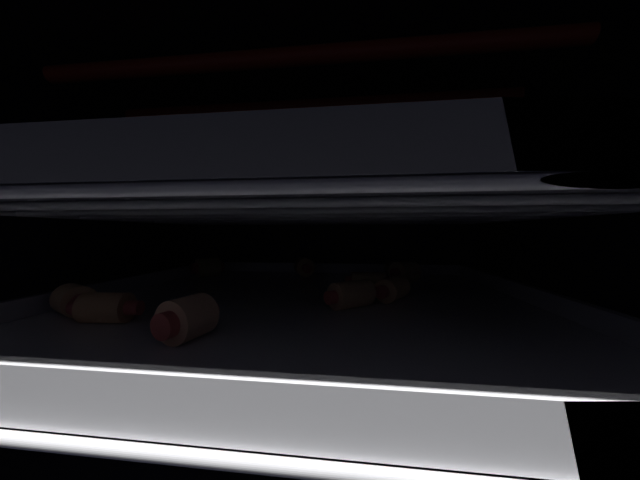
{
  "coord_description": "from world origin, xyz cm",
  "views": [
    {
      "loc": [
        5.35,
        -32.88,
        18.72
      ],
      "look_at": [
        0.0,
        9.91,
        17.62
      ],
      "focal_mm": 16.52,
      "sensor_mm": 36.0,
      "label": 1
    }
  ],
  "objects": [
    {
      "name": "pig_in_blanket_lower_7",
      "position": [
        9.29,
        0.39,
        12.55
      ],
      "size": [
        4.23,
        6.09,
        2.54
      ],
      "rotation": [
        0.0,
        0.0,
        2.63
      ],
      "color": "tan",
      "rests_on": "baking_tray_lower"
    },
    {
      "name": "pig_in_blanket_lower_9",
      "position": [
        -19.62,
        -9.71,
        12.67
      ],
      "size": [
        4.51,
        3.82,
        2.78
      ],
      "rotation": [
        0.0,
        0.0,
        4.23
      ],
      "color": "tan",
      "rests_on": "baking_tray_lower"
    },
    {
      "name": "pig_in_blanket_upper_1",
      "position": [
        2.74,
        12.65,
        23.06
      ],
      "size": [
        2.96,
        4.64,
        2.44
      ],
      "rotation": [
        0.0,
        0.0,
        6.1
      ],
      "color": "tan",
      "rests_on": "baking_tray_upper"
    },
    {
      "name": "pig_in_blanket_upper_5",
      "position": [
        -3.55,
        8.91,
        23.06
      ],
      "size": [
        4.96,
        5.6,
        2.45
      ],
      "rotation": [
        0.0,
        0.0,
        2.45
      ],
      "color": "tan",
      "rests_on": "baking_tray_upper"
    },
    {
      "name": "pig_in_blanket_upper_10",
      "position": [
        3.06,
        6.64,
        23.41
      ],
      "size": [
        4.95,
        4.2,
        3.14
      ],
      "rotation": [
        0.0,
        0.0,
        2.16
      ],
      "color": "tan",
      "rests_on": "baking_tray_upper"
    },
    {
      "name": "oven_wall_back",
      "position": [
        0.0,
        25.88,
        17.47
      ],
      "size": [
        57.48,
        1.2,
        34.95
      ],
      "primitive_type": "cube",
      "color": "black",
      "rests_on": "ground_plane"
    },
    {
      "name": "heating_element",
      "position": [
        0.0,
        0.0,
        32.9
      ],
      "size": [
        44.06,
        20.0,
        1.46
      ],
      "color": "maroon"
    },
    {
      "name": "oven_wall_right",
      "position": [
        28.14,
        0.0,
        17.47
      ],
      "size": [
        1.2,
        50.56,
        34.95
      ],
      "primitive_type": "cube",
      "color": "black",
      "rests_on": "ground_plane"
    },
    {
      "name": "pig_in_blanket_lower_4",
      "position": [
        -15.15,
        -11.16,
        12.53
      ],
      "size": [
        5.87,
        2.83,
        2.48
      ],
      "rotation": [
        0.0,
        0.0,
        4.81
      ],
      "color": "tan",
      "rests_on": "baking_tray_lower"
    },
    {
      "name": "oven_wall_left",
      "position": [
        -28.14,
        0.0,
        17.47
      ],
      "size": [
        1.2,
        50.56,
        34.95
      ],
      "primitive_type": "cube",
      "color": "black",
      "rests_on": "ground_plane"
    },
    {
      "name": "pig_in_blanket_lower_5",
      "position": [
        -3.55,
        16.63,
        12.83
      ],
      "size": [
        3.94,
        5.52,
        3.09
      ],
      "rotation": [
        0.0,
        0.0,
        3.51
      ],
      "color": "tan",
      "rests_on": "baking_tray_lower"
    },
    {
      "name": "pig_in_blanket_upper_3",
      "position": [
        15.1,
        13.39,
        23.4
      ],
      "size": [
        5.14,
        5.45,
        3.11
      ],
      "rotation": [
        0.0,
        0.0,
        0.74
      ],
      "color": "tan",
      "rests_on": "baking_tray_upper"
    },
    {
      "name": "pig_in_blanket_upper_7",
      "position": [
        -19.33,
        -5.25,
        23.43
      ],
      "size": [
        5.92,
        4.23,
        3.18
      ],
      "rotation": [
        0.0,
        0.0,
        1.17
      ],
      "color": "tan",
      "rests_on": "baking_tray_upper"
    },
    {
      "name": "pig_in_blanket_lower_6",
      "position": [
        4.84,
        -3.8,
        12.6
      ],
      "size": [
        5.21,
        4.78,
        2.63
      ],
      "rotation": [
        0.0,
        0.0,
        2.29
      ],
      "color": "tan",
      "rests_on": "baking_tray_lower"
    },
    {
      "name": "oven_rack_upper",
      "position": [
        0.0,
        -0.0,
        20.51
      ],
      "size": [
        52.43,
        49.55,
        0.61
      ],
      "color": "#B7B7BC"
    },
    {
      "name": "baking_tray_lower",
      "position": [
        0.0,
        0.0,
        10.89
      ],
      "size": [
        48.31,
        44.14,
        2.76
      ],
      "color": "silver",
      "rests_on": "oven_rack_lower"
    },
    {
      "name": "pig_in_blanket_lower_0",
      "position": [
        11.78,
        16.94,
        12.54
      ],
      "size": [
        3.36,
        5.16,
        2.51
      ],
      "rotation": [
        0.0,
        0.0,
        3.41
      ],
      "color": "tan",
      "rests_on": "baking_tray_lower"
    },
    {
      "name": "pig_in_blanket_upper_4",
      "position": [
        15.78,
        -5.52,
        23.27
      ],
      "size": [
        4.47,
        5.37,
        2.86
      ],
      "rotation": [
        0.0,
        0.0,
        3.71
      ],
      "color": "tan",
      "rests_on": "baking_tray_upper"
    },
    {
      "name": "pig_in_blanket_lower_3",
      "position": [
        6.79,
        4.32,
        12.52
      ],
      "size": [
        5.88,
        2.86,
        2.48
      ],
      "rotation": [
        0.0,
        0.0,
        4.81
      ],
      "color": "tan",
      "rests_on": "baking_tray_lower"
    },
    {
      "name": "pig_in_blanket_upper_0",
      "position": [
        -11.7,
        13.63,
        23.39
      ],
      "size": [
        5.98,
        4.4,
        3.1
      ],
      "rotation": [
        0.0,
        0.0,
        2.04
      ],
      "color": "tan",
      "rests_on": "baking_tray_upper"
    },
    {
      "name": "pig_in_blanket_lower_8",
      "position": [
        -6.31,
        -13.88,
        12.78
      ],
      "size": [
        3.61,
        4.73,
        2.99
      ],
      "rotation": [
        0.0,
        0.0,
        6.04
      ],
      "color": "tan",
      "rests_on": "baking_tray_lower"
    },
    {
      "name": "pig_in_blanket_lower_2",
      "position": [
        12.36,
        11.45,
        12.89
      ],
      "size": [
        4.7,
        4.68,
        3.21
      ],
      "rotation": [
        0.0,
        0.0,
        2.28
      ],
      "color": "tan",
      "rests_on": "baking_tray_lower"
    },
    {
      "name": "baking_tray_upper",
      "position": [
        0.0,
        0.0,
        21.44
      ],
      "size": [
        48.31,
        44.14,
        2.52
      ],
      "color": "#4C4C51",
      "rests_on": "oven_rack_upper"
    },
    {
      "name": "pig_in_blanket_upper_8",
      "position": [
        -12.82,
        -13.39,
        23.41
      ],
      "size": [
        3.91,
        5.74,
        3.14
      ],
      "rotation": [
        0.0,
        0.0,
        3.41
      ],
      "color": "tan",
      "rests_on": "baking_tray_upper"
    },
    {
      "name": "oven_ceiling",
      "position": [
        0.0,
        0.0,
        35.55
      ],
      "size": [
        57.48,
        52.96,
        1.2
      ],
      "primitive_type": "cube",
      "color": "black"
    },
    {
      "name": "pig_in_blanket_upper_6",
      "position": [
        12.78,
        17.42,
        23.33
      ],
      "size": [
        4.09,
        4.43,
        2.97
      ],
      "rotation": [
        0.0,
        0.0,
        5.69
      ],
      "color": "tan",
      "rests_on": "baking_tray_upper"
    },
    {
      "name": "pig_in_blanket_lower_1",
      "position": [
        -19.44,
        13.56,
        12.85
      ],
      "size": [
        4.81,
        4.9,
        3.14
      ],
      "rotation": [
        0.0,
        0.0,
        2.37
      ],
      "color": "tan",
      "rests_on": "baking_tray_lower"
    },
    {
      "name": "oven_rack_lower",
      "position": [
        0.0,
        -0.0,
        9.9
      ],
      "size": [
        52.44,
        49.55,
        0.63
      ],
      "color": "#B7B7BC"
    },
    {
      "name": "pig_in_blanket_upper_2",
      "position": [
        8.71,
        -11.15,
        23.47
      ],
      "size": [
        4.6,
        4.29,
        3.25
      ],
      "rotation": [
        0.0,
        0.0,
        2.18
      ],
      "color": "tan",
      "rests_on": "baking_tray_upper"
    },
    {
      "name": "pig_in_blanket_upper_9",
      "position": [
        4.29,
        -0.64,
        23.3
      ],
      "size": [
        4.46,
        3.96,
        2.92
      ],
      "rotation": [
        0.0,
        0.0,
        4.16
      ],
      "color": "tan",
      "rests_on": "baking_tray_upper"
    },
    {
      "name": "ground_plane",
      "position": [
        0.0,
        0.0,
        -0.6
      ],
      "size": [
        57.48,
        52.96,
        1.2
      ],
      "primitive_type": "cube",
      "color": "black"
    }
  ]
}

